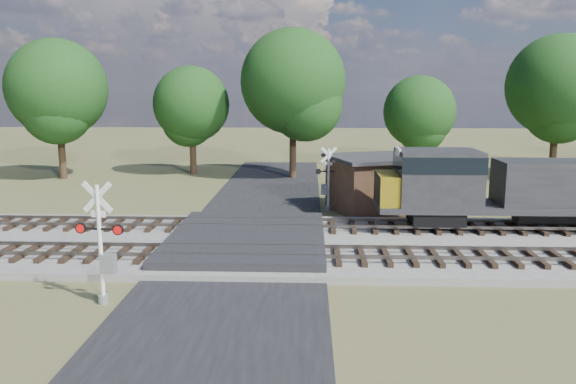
{
  "coord_description": "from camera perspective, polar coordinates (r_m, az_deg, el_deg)",
  "views": [
    {
      "loc": [
        2.82,
        -24.26,
        7.14
      ],
      "look_at": [
        1.81,
        2.0,
        2.29
      ],
      "focal_mm": 35.0,
      "sensor_mm": 36.0,
      "label": 1
    }
  ],
  "objects": [
    {
      "name": "crossing_signal_far",
      "position": [
        33.09,
        4.0,
        0.77
      ],
      "size": [
        1.54,
        0.33,
        3.82
      ],
      "rotation": [
        0.0,
        0.0,
        3.16
      ],
      "color": "silver",
      "rests_on": "ground"
    },
    {
      "name": "track_near",
      "position": [
        23.25,
        2.87,
        -6.37
      ],
      "size": [
        140.0,
        2.6,
        0.33
      ],
      "color": "black",
      "rests_on": "ballast_bed"
    },
    {
      "name": "road",
      "position": [
        25.43,
        -4.27,
        -5.78
      ],
      "size": [
        7.0,
        60.0,
        0.08
      ],
      "primitive_type": "cube",
      "color": "black",
      "rests_on": "ground"
    },
    {
      "name": "track_far",
      "position": [
        28.08,
        2.76,
        -3.41
      ],
      "size": [
        140.0,
        2.6,
        0.33
      ],
      "color": "black",
      "rests_on": "ballast_bed"
    },
    {
      "name": "treeline",
      "position": [
        45.14,
        9.44,
        10.24
      ],
      "size": [
        82.98,
        11.33,
        11.83
      ],
      "color": "black",
      "rests_on": "ground"
    },
    {
      "name": "ballast_bed",
      "position": [
        26.71,
        17.79,
        -5.23
      ],
      "size": [
        140.0,
        10.0,
        0.3
      ],
      "primitive_type": "cube",
      "color": "gray",
      "rests_on": "ground"
    },
    {
      "name": "crossing_signal_near",
      "position": [
        19.69,
        -18.25,
        -5.99
      ],
      "size": [
        1.69,
        0.4,
        4.19
      ],
      "rotation": [
        0.0,
        0.0,
        -0.13
      ],
      "color": "silver",
      "rests_on": "ground"
    },
    {
      "name": "crossing_panel",
      "position": [
        25.83,
        -4.16,
        -4.88
      ],
      "size": [
        7.0,
        9.0,
        0.62
      ],
      "primitive_type": "cube",
      "color": "#262628",
      "rests_on": "ground"
    },
    {
      "name": "equipment_shed",
      "position": [
        33.32,
        8.66,
        0.86
      ],
      "size": [
        6.09,
        6.09,
        3.27
      ],
      "rotation": [
        0.0,
        0.0,
        0.33
      ],
      "color": "#452E1D",
      "rests_on": "ground"
    },
    {
      "name": "ground",
      "position": [
        25.44,
        -4.27,
        -5.87
      ],
      "size": [
        160.0,
        160.0,
        0.0
      ],
      "primitive_type": "plane",
      "color": "#4A522B",
      "rests_on": "ground"
    }
  ]
}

